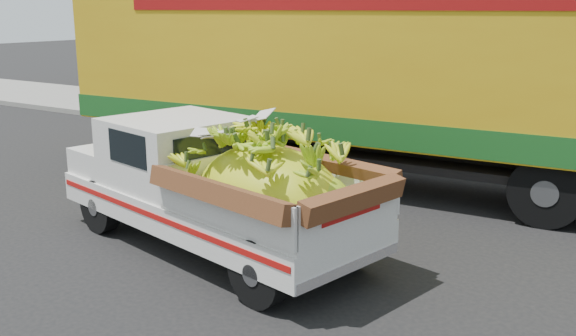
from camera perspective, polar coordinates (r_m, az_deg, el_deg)
The scene contains 6 objects.
ground at distance 8.67m, azimuth -4.86°, elevation -7.77°, with size 100.00×100.00×0.00m, color black.
curb at distance 14.33m, azimuth 11.72°, elevation 1.10°, with size 60.00×0.25×0.15m, color gray.
sidewalk at distance 16.27m, azimuth 14.42°, elevation 2.47°, with size 60.00×4.00×0.14m, color gray.
building_left at distance 24.75m, azimuth 1.21°, elevation 12.41°, with size 18.00×6.00×5.00m, color gray.
pickup_truck at distance 8.41m, azimuth -5.23°, elevation -1.82°, with size 5.17×2.79×1.72m.
semi_trailer at distance 11.90m, azimuth 6.48°, elevation 8.70°, with size 12.04×3.21×3.80m.
Camera 1 is at (4.95, -6.35, 3.22)m, focal length 40.00 mm.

